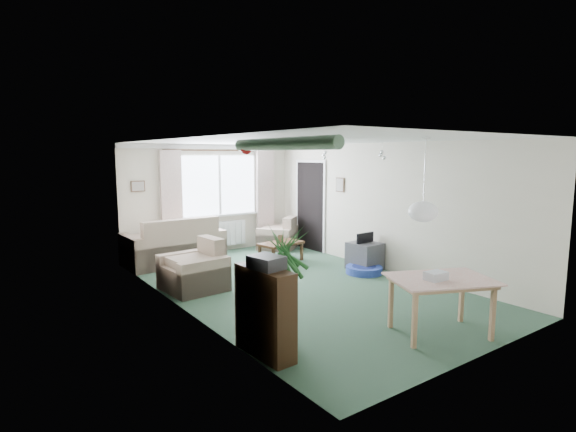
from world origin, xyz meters
TOP-DOWN VIEW (x-y plane):
  - ground at (0.00, 0.00)m, footprint 6.50×6.50m
  - window at (0.20, 3.23)m, footprint 1.80×0.03m
  - curtain_rod at (0.20, 3.15)m, footprint 2.60×0.03m
  - curtain_left at (-0.95, 3.13)m, footprint 0.45×0.08m
  - curtain_right at (1.35, 3.13)m, footprint 0.45×0.08m
  - radiator at (0.20, 3.19)m, footprint 1.20×0.10m
  - doorway at (1.99, 2.20)m, footprint 0.03×0.95m
  - pendant_lamp at (0.20, -2.30)m, footprint 0.36×0.36m
  - tinsel_garland at (-1.92, -2.30)m, footprint 1.60×1.60m
  - bauble_cluster_a at (1.30, 0.90)m, footprint 0.20×0.20m
  - bauble_cluster_b at (1.60, -0.30)m, footprint 0.20×0.20m
  - wall_picture_back at (-1.60, 3.23)m, footprint 0.28×0.03m
  - wall_picture_right at (1.98, 1.20)m, footprint 0.03×0.24m
  - sofa at (-1.08, 2.75)m, footprint 1.91×1.05m
  - armchair_corner at (1.43, 2.73)m, footprint 1.14×1.14m
  - armchair_left at (-1.50, 0.84)m, footprint 0.94×0.99m
  - coffee_table at (0.74, 1.59)m, footprint 0.97×0.64m
  - photo_frame at (0.73, 1.59)m, footprint 0.12×0.05m
  - bookshelf at (-1.84, -1.85)m, footprint 0.31×0.81m
  - hifi_box at (-1.84, -1.89)m, footprint 0.34×0.39m
  - houseplant at (-1.54, -1.79)m, footprint 0.61×0.61m
  - dining_table at (0.21, -2.60)m, footprint 1.29×1.11m
  - gift_box at (0.08, -2.61)m, footprint 0.26×0.19m
  - tv_cube at (1.70, 0.16)m, footprint 0.55×0.59m
  - pet_bed at (1.48, -0.05)m, footprint 0.75×0.75m

SIDE VIEW (x-z plane):
  - ground at x=0.00m, z-range 0.00..0.00m
  - pet_bed at x=1.48m, z-range 0.00..0.13m
  - coffee_table at x=0.74m, z-range 0.00..0.41m
  - tv_cube at x=1.70m, z-range 0.00..0.52m
  - dining_table at x=0.21m, z-range 0.00..0.68m
  - armchair_corner at x=1.43m, z-range 0.00..0.75m
  - radiator at x=0.20m, z-range 0.12..0.68m
  - armchair_left at x=-1.50m, z-range 0.00..0.82m
  - sofa at x=-1.08m, z-range 0.00..0.94m
  - photo_frame at x=0.73m, z-range 0.41..0.57m
  - bookshelf at x=-1.84m, z-range 0.00..0.98m
  - houseplant at x=-1.54m, z-range 0.00..1.37m
  - gift_box at x=0.08m, z-range 0.68..0.80m
  - doorway at x=1.99m, z-range 0.00..2.00m
  - hifi_box at x=-1.84m, z-range 0.98..1.12m
  - curtain_left at x=-0.95m, z-range 0.27..2.27m
  - curtain_right at x=1.35m, z-range 0.27..2.27m
  - pendant_lamp at x=0.20m, z-range 1.30..1.66m
  - window at x=0.20m, z-range 0.85..2.15m
  - wall_picture_back at x=-1.60m, z-range 1.44..1.66m
  - wall_picture_right at x=1.98m, z-range 1.40..1.70m
  - bauble_cluster_a at x=1.30m, z-range 2.12..2.32m
  - bauble_cluster_b at x=1.60m, z-range 2.12..2.32m
  - curtain_rod at x=0.20m, z-range 2.25..2.29m
  - tinsel_garland at x=-1.92m, z-range 2.22..2.34m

